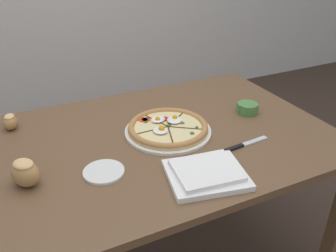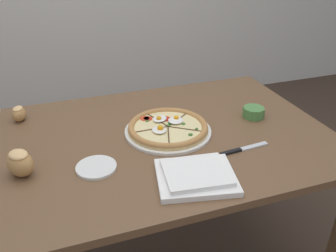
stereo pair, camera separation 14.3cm
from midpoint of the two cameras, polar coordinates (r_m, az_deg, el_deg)
dining_table at (r=1.48m, az=2.70°, el=-4.49°), size 1.31×0.94×0.73m
pizza at (r=1.44m, az=2.83°, el=-0.42°), size 0.35×0.35×0.05m
ramekin_bowl at (r=1.62m, az=16.03°, el=2.12°), size 0.10×0.10×0.05m
napkin_folded at (r=1.18m, az=8.01°, el=-7.98°), size 0.29×0.26×0.04m
bread_piece_near at (r=1.25m, az=-19.68°, el=-5.65°), size 0.12×0.13×0.09m
bread_piece_mid at (r=1.62m, az=-20.54°, el=1.84°), size 0.07×0.09×0.07m
knife_main at (r=1.38m, az=15.00°, el=-3.64°), size 0.20×0.03×0.01m
side_saucer at (r=1.24m, az=-8.21°, el=-6.68°), size 0.14×0.14×0.01m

